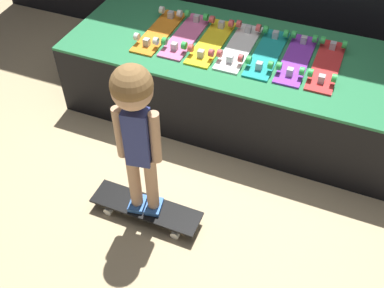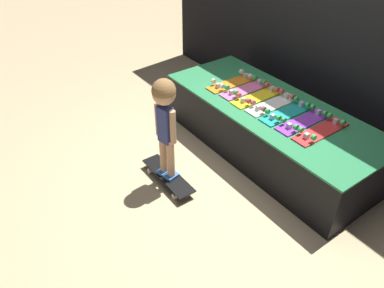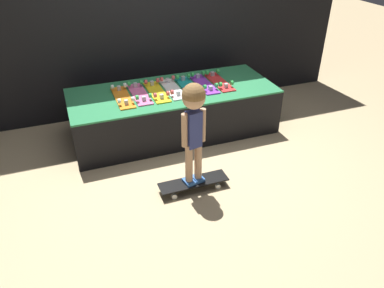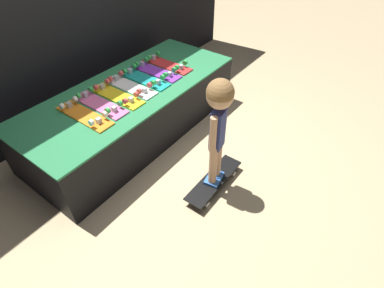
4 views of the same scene
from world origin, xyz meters
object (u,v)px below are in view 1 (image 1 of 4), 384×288
skateboard_orange_on_rack (159,30)px  skateboard_yellow_on_rack (212,41)px  skateboard_teal_on_rack (267,52)px  child (135,118)px  skateboard_pink_on_rack (186,34)px  skateboard_purple_on_rack (297,58)px  skateboard_white_on_rack (239,46)px  skateboard_red_on_rack (327,64)px  skateboard_on_floor (146,208)px

skateboard_orange_on_rack → skateboard_yellow_on_rack: bearing=1.6°
skateboard_teal_on_rack → child: bearing=-107.9°
skateboard_pink_on_rack → skateboard_purple_on_rack: same height
skateboard_white_on_rack → skateboard_red_on_rack: bearing=1.2°
skateboard_red_on_rack → child: 1.42m
skateboard_orange_on_rack → skateboard_yellow_on_rack: (0.40, 0.01, 0.00)m
skateboard_pink_on_rack → skateboard_purple_on_rack: bearing=0.8°
skateboard_orange_on_rack → skateboard_teal_on_rack: (0.79, 0.03, 0.00)m
skateboard_yellow_on_rack → skateboard_white_on_rack: 0.20m
skateboard_pink_on_rack → skateboard_red_on_rack: 0.99m
skateboard_red_on_rack → skateboard_on_floor: bearing=-123.3°
skateboard_pink_on_rack → skateboard_on_floor: 1.28m
skateboard_yellow_on_rack → skateboard_teal_on_rack: size_ratio=1.00×
skateboard_pink_on_rack → child: size_ratio=0.60×
child → skateboard_white_on_rack: bearing=70.8°
skateboard_white_on_rack → skateboard_pink_on_rack: bearing=-179.6°
skateboard_pink_on_rack → skateboard_orange_on_rack: bearing=-173.5°
skateboard_white_on_rack → child: child is taller
skateboard_pink_on_rack → skateboard_yellow_on_rack: bearing=-3.4°
skateboard_orange_on_rack → skateboard_purple_on_rack: (0.99, 0.03, 0.00)m
skateboard_yellow_on_rack → skateboard_teal_on_rack: (0.40, 0.01, 0.00)m
skateboard_yellow_on_rack → child: bearing=-88.9°
skateboard_pink_on_rack → skateboard_yellow_on_rack: 0.20m
skateboard_white_on_rack → child: (-0.18, -1.16, 0.23)m
skateboard_yellow_on_rack → skateboard_purple_on_rack: (0.60, 0.02, 0.00)m
skateboard_orange_on_rack → skateboard_on_floor: size_ratio=0.90×
skateboard_pink_on_rack → skateboard_white_on_rack: bearing=0.4°
skateboard_teal_on_rack → skateboard_red_on_rack: 0.40m
skateboard_orange_on_rack → skateboard_yellow_on_rack: 0.40m
skateboard_orange_on_rack → skateboard_on_floor: skateboard_orange_on_rack is taller
skateboard_purple_on_rack → skateboard_on_floor: bearing=-116.1°
skateboard_on_floor → child: (0.00, -0.00, 0.73)m
skateboard_pink_on_rack → child: bearing=-79.2°
skateboard_pink_on_rack → skateboard_red_on_rack: (0.99, 0.02, 0.00)m
skateboard_teal_on_rack → child: (-0.37, -1.16, 0.23)m
skateboard_orange_on_rack → skateboard_teal_on_rack: 0.79m
skateboard_pink_on_rack → skateboard_teal_on_rack: 0.60m
skateboard_on_floor → skateboard_purple_on_rack: bearing=63.9°
skateboard_yellow_on_rack → skateboard_teal_on_rack: same height
skateboard_pink_on_rack → child: 1.20m
skateboard_orange_on_rack → skateboard_pink_on_rack: 0.20m
skateboard_pink_on_rack → skateboard_white_on_rack: size_ratio=1.00×
skateboard_orange_on_rack → skateboard_teal_on_rack: same height
skateboard_yellow_on_rack → skateboard_white_on_rack: same height
skateboard_yellow_on_rack → skateboard_white_on_rack: (0.20, 0.01, 0.00)m
skateboard_teal_on_rack → skateboard_on_floor: (-0.37, -1.16, -0.50)m
skateboard_on_floor → child: size_ratio=0.67×
skateboard_white_on_rack → skateboard_on_floor: 1.27m
skateboard_yellow_on_rack → skateboard_white_on_rack: size_ratio=1.00×
skateboard_orange_on_rack → child: (0.42, -1.13, 0.23)m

